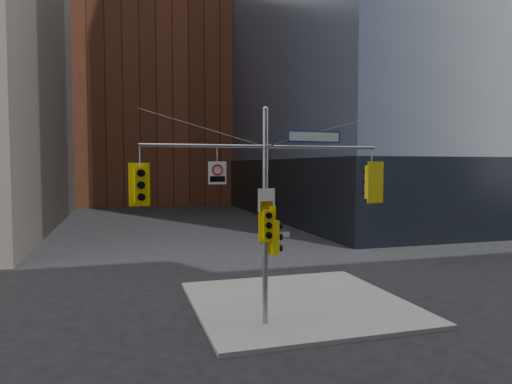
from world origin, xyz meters
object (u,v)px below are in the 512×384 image
traffic_light_east_arm (372,182)px  traffic_light_pole_front (268,225)px  signal_assembly (265,195)px  traffic_light_pole_side (275,237)px  regulatory_sign_arm (217,172)px  traffic_light_west_arm (140,185)px  street_sign_blade (314,137)px

traffic_light_east_arm → traffic_light_pole_front: bearing=-7.9°
signal_assembly → traffic_light_pole_side: bearing=2.8°
traffic_light_east_arm → traffic_light_pole_side: 4.01m
traffic_light_pole_front → regulatory_sign_arm: 2.35m
traffic_light_pole_side → traffic_light_pole_front: (-0.33, -0.28, 0.47)m
signal_assembly → regulatory_sign_arm: size_ratio=11.08×
traffic_light_west_arm → traffic_light_pole_front: (3.97, -0.28, -1.33)m
signal_assembly → traffic_light_pole_front: size_ratio=6.73×
traffic_light_west_arm → regulatory_sign_arm: 2.40m
street_sign_blade → traffic_light_west_arm: bearing=175.0°
traffic_light_east_arm → traffic_light_pole_front: (-3.92, -0.27, -1.33)m
regulatory_sign_arm → street_sign_blade: bearing=1.0°
traffic_light_pole_side → traffic_light_pole_front: traffic_light_pole_front is taller
traffic_light_pole_front → regulatory_sign_arm: bearing=179.9°
traffic_light_west_arm → traffic_light_pole_side: traffic_light_west_arm is taller
traffic_light_east_arm → traffic_light_pole_side: size_ratio=1.27×
traffic_light_pole_front → signal_assembly: bearing=98.9°
traffic_light_pole_front → street_sign_blade: (1.72, 0.27, 2.88)m
traffic_light_west_arm → regulatory_sign_arm: size_ratio=1.84×
traffic_light_east_arm → regulatory_sign_arm: 5.53m
traffic_light_west_arm → street_sign_blade: street_sign_blade is taller
signal_assembly → traffic_light_west_arm: bearing=179.8°
traffic_light_west_arm → traffic_light_pole_side: 4.66m
traffic_light_west_arm → traffic_light_east_arm: bearing=-5.8°
signal_assembly → traffic_light_pole_side: (0.33, 0.02, -1.41)m
traffic_light_pole_side → regulatory_sign_arm: 2.90m
signal_assembly → traffic_light_west_arm: (-3.97, 0.01, 0.38)m
street_sign_blade → regulatory_sign_arm: (-3.32, -0.02, -1.18)m
traffic_light_east_arm → traffic_light_pole_front: 4.14m
traffic_light_east_arm → regulatory_sign_arm: traffic_light_east_arm is taller
traffic_light_east_arm → regulatory_sign_arm: size_ratio=2.00×
signal_assembly → traffic_light_pole_front: (0.00, -0.27, -0.94)m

